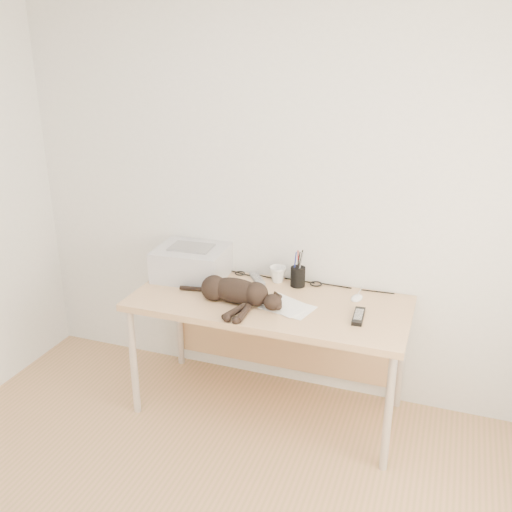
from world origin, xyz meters
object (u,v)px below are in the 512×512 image
at_px(mug, 278,274).
at_px(cat, 233,292).
at_px(printer, 192,262).
at_px(desk, 273,315).
at_px(mouse, 357,296).
at_px(pen_cup, 298,276).

bearing_deg(mug, cat, -111.86).
distance_m(printer, mug, 0.55).
bearing_deg(cat, mug, 73.83).
xyz_separation_m(printer, cat, (0.39, -0.27, -0.03)).
xyz_separation_m(desk, mouse, (0.47, 0.10, 0.15)).
bearing_deg(pen_cup, printer, -172.78).
height_order(desk, pen_cup, pen_cup).
distance_m(cat, mug, 0.40).
bearing_deg(printer, mug, 11.05).
bearing_deg(mouse, mug, -178.88).
bearing_deg(mouse, printer, -168.32).
distance_m(desk, mouse, 0.51).
relative_size(printer, mouse, 4.27).
xyz_separation_m(printer, pen_cup, (0.67, 0.08, -0.03)).
bearing_deg(desk, mouse, 12.27).
xyz_separation_m(printer, mouse, (1.04, 0.02, -0.08)).
relative_size(mug, mouse, 0.99).
bearing_deg(mug, printer, -168.95).
bearing_deg(desk, pen_cup, 59.58).
distance_m(cat, mouse, 0.72).
height_order(printer, mouse, printer).
distance_m(printer, mouse, 1.05).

